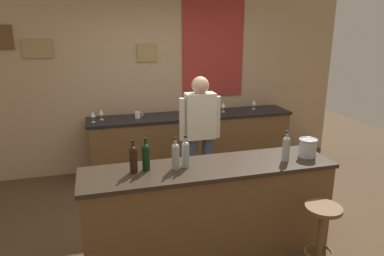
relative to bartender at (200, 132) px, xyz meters
The scene contains 18 objects.
ground_plane 1.15m from the bartender, 109.07° to the right, with size 10.00×10.00×0.00m, color #4C3823.
back_wall 1.49m from the bartender, 98.45° to the left, with size 6.00×0.09×2.80m.
bar_counter 1.16m from the bartender, 101.98° to the right, with size 2.42×0.60×0.92m.
side_counter 1.14m from the bartender, 79.93° to the left, with size 3.09×0.56×0.90m.
bartender is the anchor object (origin of this frame).
bar_stool 1.82m from the bartender, 68.81° to the right, with size 0.32×0.32×0.68m.
wine_bottle_a 1.36m from the bartender, 133.01° to the right, with size 0.07×0.07×0.31m.
wine_bottle_b 1.27m from the bartender, 129.96° to the right, with size 0.07×0.07×0.31m.
wine_bottle_c 1.16m from the bartender, 118.09° to the right, with size 0.07×0.07×0.31m.
wine_bottle_d 1.09m from the bartender, 114.06° to the right, with size 0.07×0.07×0.31m.
wine_bottle_e 1.24m from the bartender, 64.23° to the right, with size 0.07×0.07×0.31m.
ice_bucket 1.34m from the bartender, 52.76° to the right, with size 0.19×0.19×0.19m.
wine_glass_a 1.58m from the bartender, 142.60° to the left, with size 0.07×0.07×0.16m.
wine_glass_b 1.56m from the bartender, 137.16° to the left, with size 0.07×0.07×0.16m.
wine_glass_c 1.25m from the bartender, 61.76° to the left, with size 0.07×0.07×0.16m.
wine_glass_d 1.25m from the bartender, 56.26° to the left, with size 0.07×0.07×0.16m.
wine_glass_e 1.65m from the bartender, 41.44° to the left, with size 0.07×0.07×0.16m.
coffee_mug 1.20m from the bartender, 121.86° to the left, with size 0.12×0.08×0.09m.
Camera 1 is at (-1.00, -3.35, 2.20)m, focal length 33.15 mm.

